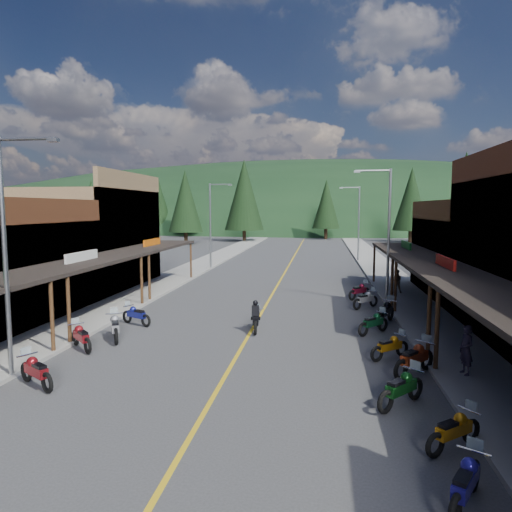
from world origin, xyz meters
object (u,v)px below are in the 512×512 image
at_px(shop_east_3, 487,258).
at_px(pedestrian_east_a, 466,350).
at_px(rider_on_bike, 256,318).
at_px(bike_east_9, 385,311).
at_px(pine_9, 480,203).
at_px(bike_east_7, 390,346).
at_px(bike_east_5, 401,387).
at_px(pine_7, 158,201).
at_px(bike_west_5, 36,370).
at_px(pine_1, 186,201).
at_px(pedestrian_east_b, 396,281).
at_px(streetlight_0, 8,247).
at_px(pine_4, 411,199).
at_px(bike_east_10, 366,299).
at_px(streetlight_1, 212,222).
at_px(bike_east_3, 466,481).
at_px(streetlight_2, 386,230).
at_px(pine_3, 326,204).
at_px(bike_east_8, 373,322).
at_px(pine_0, 92,204).
at_px(bike_east_6, 414,357).
at_px(bike_west_8, 136,314).
at_px(pine_8, 135,206).
at_px(pine_5, 488,196).
at_px(pine_10, 185,201).
at_px(bike_west_6, 81,336).
at_px(bike_east_11, 359,290).
at_px(bike_west_7, 115,326).
at_px(bike_east_4, 454,429).
at_px(pine_2, 244,195).
at_px(shop_west_3, 85,239).

distance_m(shop_east_3, pedestrian_east_a, 16.24).
bearing_deg(rider_on_bike, bike_east_9, 14.35).
distance_m(pine_9, bike_east_7, 50.88).
bearing_deg(bike_east_5, pine_7, 157.36).
relative_size(pine_7, bike_east_5, 6.00).
bearing_deg(pedestrian_east_a, bike_west_5, -94.49).
bearing_deg(pine_1, pedestrian_east_b, -61.33).
height_order(streetlight_0, bike_east_5, streetlight_0).
height_order(pine_4, bike_east_10, pine_4).
distance_m(pine_7, bike_east_5, 90.80).
distance_m(streetlight_1, bike_east_3, 35.57).
distance_m(streetlight_1, streetlight_2, 19.73).
bearing_deg(pine_3, pine_7, 164.48).
bearing_deg(bike_east_8, shop_east_3, 94.41).
distance_m(shop_east_3, pine_3, 55.70).
relative_size(pine_9, bike_east_10, 5.38).
bearing_deg(pine_9, pine_0, 165.12).
bearing_deg(bike_east_6, pine_3, 134.88).
height_order(bike_west_8, bike_east_8, bike_east_8).
height_order(pine_8, rider_on_bike, pine_8).
xyz_separation_m(pine_5, pine_10, (-52.00, -22.00, -1.21)).
height_order(bike_east_3, bike_east_6, bike_east_6).
xyz_separation_m(shop_east_3, bike_west_8, (-19.51, -9.98, -1.99)).
distance_m(bike_west_6, bike_east_6, 12.83).
height_order(pine_3, bike_east_8, pine_3).
relative_size(pine_8, bike_west_6, 4.90).
xyz_separation_m(pine_10, bike_west_8, (12.24, -48.68, -6.24)).
bearing_deg(rider_on_bike, pine_9, 55.93).
distance_m(bike_east_11, rider_on_bike, 9.98).
bearing_deg(pine_9, bike_east_10, -115.51).
relative_size(bike_west_7, bike_west_8, 1.15).
height_order(streetlight_1, bike_east_3, streetlight_1).
bearing_deg(pine_9, streetlight_1, -143.38).
height_order(bike_west_8, bike_east_4, bike_west_8).
bearing_deg(bike_west_8, bike_east_5, -97.69).
height_order(bike_west_5, bike_east_10, bike_west_5).
bearing_deg(streetlight_2, pine_2, 108.73).
height_order(pine_1, bike_east_9, pine_1).
xyz_separation_m(bike_east_6, bike_east_11, (-0.80, 13.21, -0.06)).
bearing_deg(pine_2, bike_east_10, -72.92).
xyz_separation_m(streetlight_0, bike_east_6, (13.36, 2.25, -3.83)).
distance_m(pine_7, bike_west_8, 79.44).
distance_m(pine_4, bike_west_8, 63.66).
height_order(streetlight_1, pine_7, pine_7).
xyz_separation_m(streetlight_0, bike_west_7, (1.32, 4.75, -3.83)).
bearing_deg(pine_2, bike_east_7, -75.26).
bearing_deg(bike_east_10, pedestrian_east_a, -32.59).
bearing_deg(shop_west_3, streetlight_2, -9.04).
bearing_deg(pedestrian_east_a, pine_5, 145.26).
height_order(pine_4, pedestrian_east_b, pine_4).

